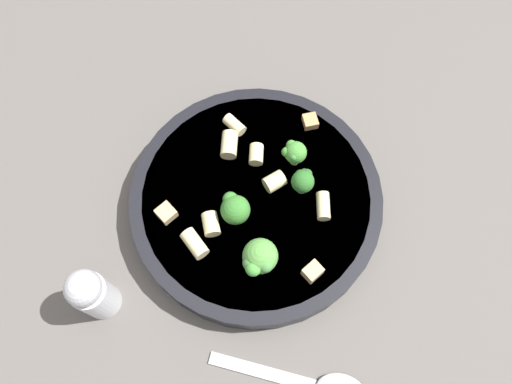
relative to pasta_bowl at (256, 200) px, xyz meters
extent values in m
plane|color=#5B5651|center=(0.00, 0.00, -0.02)|extent=(2.00, 2.00, 0.00)
cylinder|color=black|center=(0.00, 0.00, 0.00)|extent=(0.27, 0.27, 0.03)
cylinder|color=beige|center=(0.00, 0.00, 0.01)|extent=(0.24, 0.24, 0.01)
torus|color=black|center=(0.00, 0.00, 0.01)|extent=(0.26, 0.26, 0.00)
cylinder|color=#93B766|center=(-0.03, 0.01, 0.02)|extent=(0.01, 0.01, 0.01)
sphere|color=#387A2D|center=(-0.03, 0.01, 0.03)|extent=(0.03, 0.03, 0.03)
sphere|color=#356C30|center=(-0.02, 0.01, 0.03)|extent=(0.01, 0.01, 0.01)
sphere|color=#3A7F2E|center=(-0.02, 0.02, 0.03)|extent=(0.02, 0.02, 0.02)
cylinder|color=#93B766|center=(0.03, -0.04, 0.02)|extent=(0.01, 0.01, 0.01)
sphere|color=#2D6B28|center=(0.03, -0.04, 0.03)|extent=(0.02, 0.02, 0.02)
sphere|color=#2D6227|center=(0.03, -0.04, 0.03)|extent=(0.01, 0.01, 0.01)
sphere|color=#2C5C27|center=(0.03, -0.04, 0.04)|extent=(0.01, 0.01, 0.01)
sphere|color=#2A6A28|center=(0.03, -0.04, 0.03)|extent=(0.01, 0.01, 0.01)
cylinder|color=#93B766|center=(0.05, -0.02, 0.02)|extent=(0.01, 0.01, 0.01)
sphere|color=#478E38|center=(0.05, -0.02, 0.03)|extent=(0.02, 0.02, 0.02)
sphere|color=#448934|center=(0.06, -0.01, 0.04)|extent=(0.01, 0.01, 0.01)
sphere|color=#47923A|center=(0.05, -0.02, 0.04)|extent=(0.01, 0.01, 0.01)
sphere|color=#418731|center=(0.05, -0.01, 0.04)|extent=(0.01, 0.01, 0.01)
cylinder|color=#93B766|center=(-0.06, -0.03, 0.02)|extent=(0.01, 0.01, 0.01)
sphere|color=#569942|center=(-0.06, -0.03, 0.03)|extent=(0.03, 0.03, 0.03)
sphere|color=#4F8D45|center=(-0.07, -0.03, 0.04)|extent=(0.02, 0.02, 0.02)
sphere|color=green|center=(-0.08, -0.03, 0.04)|extent=(0.02, 0.02, 0.02)
sphere|color=#4A8B43|center=(-0.07, -0.04, 0.04)|extent=(0.02, 0.02, 0.02)
cylinder|color=beige|center=(0.02, -0.01, 0.02)|extent=(0.03, 0.03, 0.02)
cylinder|color=beige|center=(-0.08, 0.03, 0.02)|extent=(0.03, 0.03, 0.02)
cylinder|color=beige|center=(0.02, -0.07, 0.02)|extent=(0.03, 0.02, 0.01)
cylinder|color=beige|center=(0.04, 0.05, 0.02)|extent=(0.03, 0.03, 0.02)
cylinder|color=beige|center=(0.04, 0.02, 0.02)|extent=(0.03, 0.02, 0.02)
cylinder|color=beige|center=(0.06, 0.06, 0.02)|extent=(0.02, 0.03, 0.01)
cylinder|color=beige|center=(-0.05, 0.03, 0.02)|extent=(0.03, 0.03, 0.02)
cube|color=tan|center=(-0.05, -0.08, 0.02)|extent=(0.02, 0.02, 0.01)
cube|color=tan|center=(-0.06, 0.08, 0.02)|extent=(0.02, 0.02, 0.01)
cube|color=tan|center=(0.10, -0.02, 0.02)|extent=(0.02, 0.02, 0.01)
cylinder|color=silver|center=(-0.16, 0.10, 0.01)|extent=(0.04, 0.04, 0.06)
sphere|color=#B7B7BC|center=(-0.16, 0.10, 0.05)|extent=(0.03, 0.03, 0.03)
cube|color=silver|center=(-0.16, -0.08, -0.02)|extent=(0.03, 0.11, 0.01)
camera|label=1|loc=(-0.18, -0.08, 0.50)|focal=35.00mm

